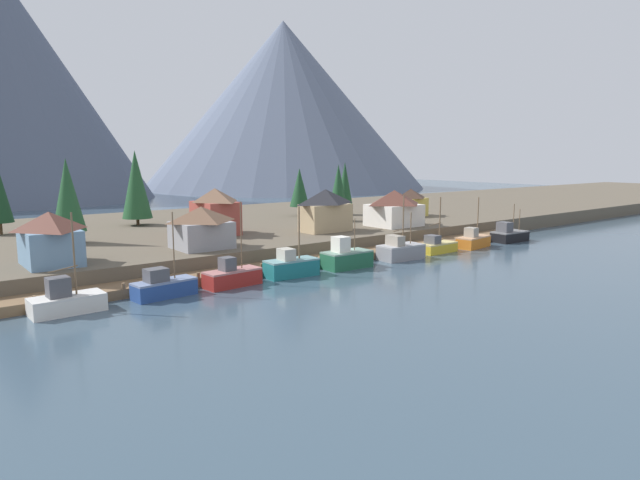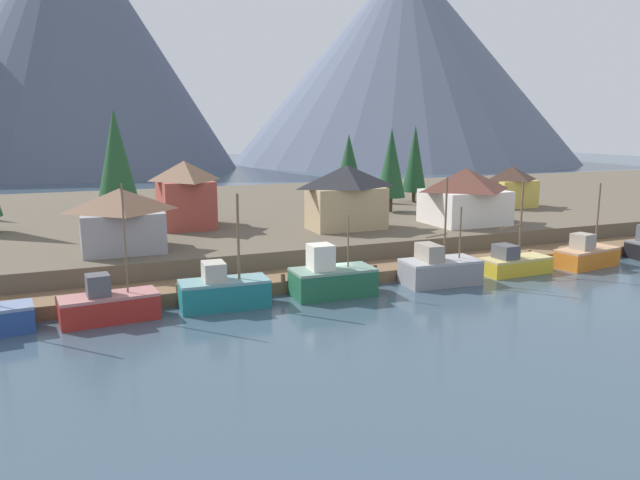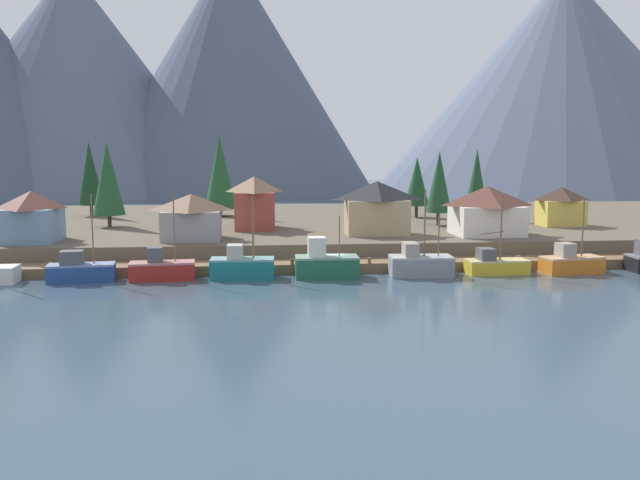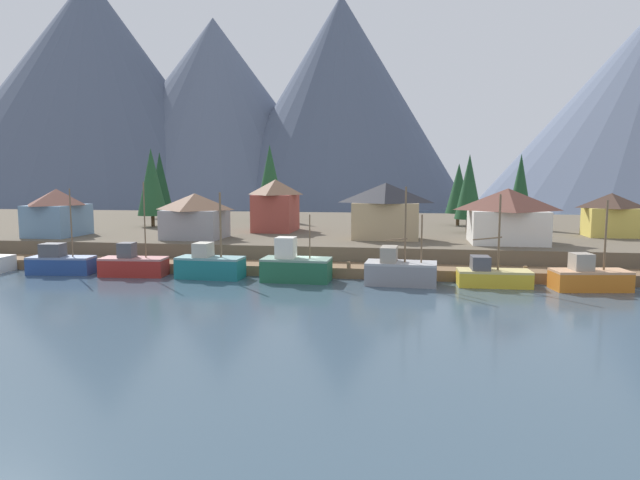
% 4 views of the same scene
% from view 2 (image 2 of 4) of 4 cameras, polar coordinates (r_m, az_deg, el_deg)
% --- Properties ---
extents(ground_plane, '(400.00, 400.00, 1.00)m').
position_cam_2_polar(ground_plane, '(67.18, -5.82, -0.81)').
color(ground_plane, '#384C5B').
extents(dock, '(80.00, 4.00, 1.60)m').
position_cam_2_polar(dock, '(50.41, 0.15, -3.50)').
color(dock, brown).
rests_on(dock, ground_plane).
extents(shoreline_bank, '(400.00, 56.00, 2.50)m').
position_cam_2_polar(shoreline_bank, '(78.27, -8.41, 2.08)').
color(shoreline_bank, brown).
rests_on(shoreline_bank, ground_plane).
extents(mountain_east_peak, '(88.74, 88.74, 72.61)m').
position_cam_2_polar(mountain_east_peak, '(191.02, -22.15, 17.04)').
color(mountain_east_peak, '#4C566B').
rests_on(mountain_east_peak, ground_plane).
extents(mountain_far_ridge, '(119.32, 119.32, 69.60)m').
position_cam_2_polar(mountain_far_ridge, '(221.68, 7.87, 16.33)').
color(mountain_far_ridge, slate).
rests_on(mountain_far_ridge, ground_plane).
extents(fishing_boat_red, '(6.44, 2.96, 9.12)m').
position_cam_2_polar(fishing_boat_red, '(43.14, -19.14, -5.77)').
color(fishing_boat_red, maroon).
rests_on(fishing_boat_red, ground_plane).
extents(fishing_boat_teal, '(6.37, 2.94, 8.16)m').
position_cam_2_polar(fishing_boat_teal, '(44.17, -9.00, -4.73)').
color(fishing_boat_teal, '#196B70').
rests_on(fishing_boat_teal, ground_plane).
extents(fishing_boat_green, '(6.33, 3.23, 6.19)m').
position_cam_2_polar(fishing_boat_green, '(46.57, 1.06, -3.64)').
color(fishing_boat_green, '#1E5B3D').
rests_on(fishing_boat_green, ground_plane).
extents(fishing_boat_grey, '(6.41, 3.50, 8.74)m').
position_cam_2_polar(fishing_boat_grey, '(51.00, 11.06, -2.71)').
color(fishing_boat_grey, gray).
rests_on(fishing_boat_grey, ground_plane).
extents(fishing_boat_yellow, '(6.33, 2.74, 8.09)m').
position_cam_2_polar(fishing_boat_yellow, '(56.14, 17.68, -2.07)').
color(fishing_boat_yellow, gold).
rests_on(fishing_boat_yellow, ground_plane).
extents(fishing_boat_orange, '(6.59, 3.55, 7.66)m').
position_cam_2_polar(fishing_boat_orange, '(61.18, 23.62, -1.32)').
color(fishing_boat_orange, '#CC6B1E').
rests_on(fishing_boat_orange, ground_plane).
extents(house_grey, '(6.82, 6.26, 5.23)m').
position_cam_2_polar(house_grey, '(53.32, -18.07, 1.88)').
color(house_grey, gray).
rests_on(house_grey, shoreline_bank).
extents(house_tan, '(7.81, 4.41, 6.45)m').
position_cam_2_polar(house_tan, '(61.30, 2.48, 4.08)').
color(house_tan, tan).
rests_on(house_tan, shoreline_bank).
extents(house_white, '(8.13, 6.98, 5.89)m').
position_cam_2_polar(house_white, '(66.54, 13.39, 4.08)').
color(house_white, silver).
rests_on(house_white, shoreline_bank).
extents(house_yellow, '(5.81, 4.51, 5.20)m').
position_cam_2_polar(house_yellow, '(81.65, 17.39, 4.82)').
color(house_yellow, gold).
rests_on(house_yellow, shoreline_bank).
extents(house_red, '(5.28, 7.22, 6.78)m').
position_cam_2_polar(house_red, '(64.00, -12.48, 4.27)').
color(house_red, '#9E4238').
rests_on(house_red, shoreline_bank).
extents(conifer_near_left, '(3.50, 3.50, 10.00)m').
position_cam_2_polar(conifer_near_left, '(73.76, 6.67, 7.16)').
color(conifer_near_left, '#4C3823').
rests_on(conifer_near_left, shoreline_bank).
extents(conifer_near_right, '(3.27, 3.27, 10.29)m').
position_cam_2_polar(conifer_near_right, '(83.76, 8.84, 7.51)').
color(conifer_near_right, '#4C3823').
rests_on(conifer_near_right, shoreline_bank).
extents(conifer_mid_right, '(3.76, 3.76, 9.10)m').
position_cam_2_polar(conifer_mid_right, '(83.58, 2.70, 7.33)').
color(conifer_mid_right, '#4C3823').
rests_on(conifer_mid_right, shoreline_bank).
extents(conifer_back_right, '(4.86, 4.86, 12.38)m').
position_cam_2_polar(conifer_back_right, '(80.58, -18.53, 7.63)').
color(conifer_back_right, '#4C3823').
rests_on(conifer_back_right, shoreline_bank).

